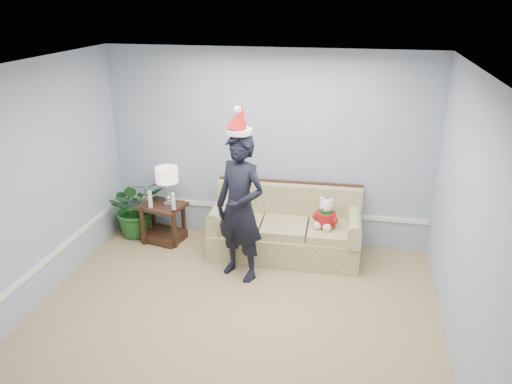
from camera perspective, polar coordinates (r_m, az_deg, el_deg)
The scene contains 10 objects.
room_shell at distance 4.60m, azimuth -4.42°, elevation -3.86°, with size 4.54×5.04×2.74m.
wainscot_trim at distance 6.36m, azimuth -11.54°, elevation -5.69°, with size 4.49×4.99×0.06m.
sofa at distance 6.81m, azimuth 3.38°, elevation -4.45°, with size 2.02×0.92×0.93m.
side_table at distance 7.31m, azimuth -10.48°, elevation -3.88°, with size 0.67×0.60×0.56m.
table_lamp at distance 6.99m, azimuth -10.15°, elevation 1.78°, with size 0.31×0.31×0.56m.
candle_pair at distance 7.00m, azimuth -10.74°, elevation -1.01°, with size 0.40×0.06×0.24m.
houseplant at distance 7.47m, azimuth -13.55°, elevation -1.68°, with size 0.79×0.69×0.88m, color #1C501E.
man at distance 6.01m, azimuth -1.82°, elevation -1.83°, with size 0.68×0.44×1.86m, color black.
santa_hat at distance 5.69m, azimuth -1.91°, elevation 8.14°, with size 0.41×0.43×0.35m.
teddy_bear at distance 6.53m, azimuth 7.97°, elevation -2.82°, with size 0.33×0.33×0.42m.
Camera 1 is at (1.19, -3.97, 3.33)m, focal length 35.00 mm.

